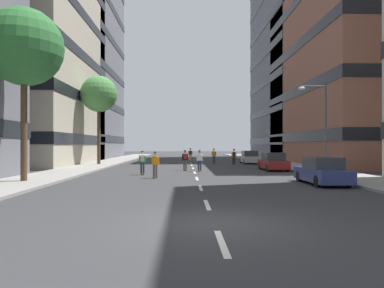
# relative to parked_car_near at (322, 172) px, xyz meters

# --- Properties ---
(ground_plane) EXTENTS (163.93, 163.93, 0.00)m
(ground_plane) POSITION_rel_parked_car_near_xyz_m (-6.88, 17.81, -0.70)
(ground_plane) COLOR #333335
(sidewalk_left) EXTENTS (3.96, 75.14, 0.14)m
(sidewalk_left) POSITION_rel_parked_car_near_xyz_m (-16.94, 21.22, -0.63)
(sidewalk_left) COLOR gray
(sidewalk_left) RESTS_ON ground_plane
(sidewalk_right) EXTENTS (3.96, 75.14, 0.14)m
(sidewalk_right) POSITION_rel_parked_car_near_xyz_m (3.18, 21.22, -0.63)
(sidewalk_right) COLOR gray
(sidewalk_right) RESTS_ON ground_plane
(lane_markings) EXTENTS (0.16, 62.20, 0.01)m
(lane_markings) POSITION_rel_parked_car_near_xyz_m (-6.88, 18.49, -0.70)
(lane_markings) COLOR silver
(lane_markings) RESTS_ON ground_plane
(building_left_mid) EXTENTS (14.44, 19.64, 23.31)m
(building_left_mid) POSITION_rel_parked_car_near_xyz_m (-26.08, 20.60, 11.04)
(building_left_mid) COLOR #B2A893
(building_left_mid) RESTS_ON ground_plane
(building_left_far) EXTENTS (14.44, 18.46, 35.99)m
(building_left_far) POSITION_rel_parked_car_near_xyz_m (-26.08, 36.93, 17.39)
(building_left_far) COLOR slate
(building_left_far) RESTS_ON ground_plane
(building_right_mid) EXTENTS (14.44, 23.94, 20.67)m
(building_right_mid) POSITION_rel_parked_car_near_xyz_m (12.32, 20.60, 9.73)
(building_right_mid) COLOR brown
(building_right_mid) RESTS_ON ground_plane
(building_right_far) EXTENTS (14.44, 22.21, 37.16)m
(building_right_far) POSITION_rel_parked_car_near_xyz_m (12.32, 36.93, 17.97)
(building_right_far) COLOR slate
(building_right_far) RESTS_ON ground_plane
(parked_car_near) EXTENTS (1.82, 4.40, 1.52)m
(parked_car_near) POSITION_rel_parked_car_near_xyz_m (0.00, 0.00, 0.00)
(parked_car_near) COLOR navy
(parked_car_near) RESTS_ON ground_plane
(parked_car_mid) EXTENTS (1.82, 4.40, 1.52)m
(parked_car_mid) POSITION_rel_parked_car_near_xyz_m (0.00, 10.75, 0.00)
(parked_car_mid) COLOR maroon
(parked_car_mid) RESTS_ON ground_plane
(parked_car_far) EXTENTS (1.82, 4.40, 1.52)m
(parked_car_far) POSITION_rel_parked_car_near_xyz_m (0.00, 21.63, 0.00)
(parked_car_far) COLOR #B2B7BF
(parked_car_far) RESTS_ON ground_plane
(street_tree_near) EXTENTS (3.91, 3.91, 9.54)m
(street_tree_near) POSITION_rel_parked_car_near_xyz_m (-16.94, 18.67, 6.96)
(street_tree_near) COLOR #4C3823
(street_tree_near) RESTS_ON sidewalk_left
(street_tree_far) EXTENTS (4.45, 4.45, 9.94)m
(street_tree_far) POSITION_rel_parked_car_near_xyz_m (-16.94, 0.96, 7.11)
(street_tree_far) COLOR #4C3823
(street_tree_far) RESTS_ON sidewalk_left
(streetlamp_right) EXTENTS (2.13, 0.30, 6.50)m
(streetlamp_right) POSITION_rel_parked_car_near_xyz_m (2.42, 6.26, 3.44)
(streetlamp_right) COLOR #3F3F44
(streetlamp_right) RESTS_ON sidewalk_right
(skater_0) EXTENTS (0.56, 0.92, 1.78)m
(skater_0) POSITION_rel_parked_car_near_xyz_m (-6.43, 9.65, 0.29)
(skater_0) COLOR brown
(skater_0) RESTS_ON ground_plane
(skater_1) EXTENTS (0.56, 0.92, 1.78)m
(skater_1) POSITION_rel_parked_car_near_xyz_m (-6.89, 26.64, 0.32)
(skater_1) COLOR brown
(skater_1) RESTS_ON ground_plane
(skater_2) EXTENTS (0.56, 0.92, 1.78)m
(skater_2) POSITION_rel_parked_car_near_xyz_m (-2.29, 18.48, 0.32)
(skater_2) COLOR brown
(skater_2) RESTS_ON ground_plane
(skater_3) EXTENTS (0.56, 0.92, 1.78)m
(skater_3) POSITION_rel_parked_car_near_xyz_m (-7.63, 10.51, 0.32)
(skater_3) COLOR brown
(skater_3) RESTS_ON ground_plane
(skater_4) EXTENTS (0.53, 0.90, 1.78)m
(skater_4) POSITION_rel_parked_car_near_xyz_m (-4.21, 21.60, 0.29)
(skater_4) COLOR brown
(skater_4) RESTS_ON ground_plane
(skater_5) EXTENTS (0.55, 0.92, 1.78)m
(skater_5) POSITION_rel_parked_car_near_xyz_m (-9.64, 3.92, 0.29)
(skater_5) COLOR brown
(skater_5) RESTS_ON ground_plane
(skater_6) EXTENTS (0.55, 0.92, 1.78)m
(skater_6) POSITION_rel_parked_car_near_xyz_m (-10.79, 6.49, 0.32)
(skater_6) COLOR brown
(skater_6) RESTS_ON ground_plane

